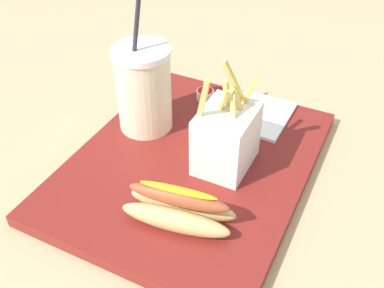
{
  "coord_description": "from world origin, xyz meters",
  "views": [
    {
      "loc": [
        0.48,
        0.24,
        0.48
      ],
      "look_at": [
        0.0,
        0.0,
        0.05
      ],
      "focal_mm": 42.23,
      "sensor_mm": 36.0,
      "label": 1
    }
  ],
  "objects_px": {
    "hot_dog_1": "(179,208)",
    "ketchup_cup_2": "(205,94)",
    "ketchup_cup_1": "(207,120)",
    "napkin_stack": "(253,113)",
    "soda_cup": "(144,89)",
    "fries_basket": "(226,138)"
  },
  "relations": [
    {
      "from": "fries_basket",
      "to": "hot_dog_1",
      "type": "xyz_separation_m",
      "value": [
        0.14,
        -0.01,
        -0.03
      ]
    },
    {
      "from": "soda_cup",
      "to": "hot_dog_1",
      "type": "bearing_deg",
      "value": 42.05
    },
    {
      "from": "ketchup_cup_1",
      "to": "napkin_stack",
      "type": "xyz_separation_m",
      "value": [
        -0.07,
        0.06,
        -0.01
      ]
    },
    {
      "from": "hot_dog_1",
      "to": "fries_basket",
      "type": "bearing_deg",
      "value": 176.06
    },
    {
      "from": "soda_cup",
      "to": "ketchup_cup_1",
      "type": "distance_m",
      "value": 0.12
    },
    {
      "from": "fries_basket",
      "to": "ketchup_cup_2",
      "type": "relative_size",
      "value": 5.07
    },
    {
      "from": "ketchup_cup_2",
      "to": "soda_cup",
      "type": "bearing_deg",
      "value": -25.13
    },
    {
      "from": "hot_dog_1",
      "to": "soda_cup",
      "type": "bearing_deg",
      "value": -137.95
    },
    {
      "from": "fries_basket",
      "to": "ketchup_cup_1",
      "type": "relative_size",
      "value": 5.19
    },
    {
      "from": "fries_basket",
      "to": "ketchup_cup_1",
      "type": "bearing_deg",
      "value": -139.07
    },
    {
      "from": "soda_cup",
      "to": "fries_basket",
      "type": "relative_size",
      "value": 1.39
    },
    {
      "from": "hot_dog_1",
      "to": "napkin_stack",
      "type": "bearing_deg",
      "value": 179.53
    },
    {
      "from": "ketchup_cup_2",
      "to": "napkin_stack",
      "type": "height_order",
      "value": "ketchup_cup_2"
    },
    {
      "from": "soda_cup",
      "to": "fries_basket",
      "type": "xyz_separation_m",
      "value": [
        0.03,
        0.16,
        -0.02
      ]
    },
    {
      "from": "hot_dog_1",
      "to": "ketchup_cup_2",
      "type": "relative_size",
      "value": 4.77
    },
    {
      "from": "hot_dog_1",
      "to": "napkin_stack",
      "type": "distance_m",
      "value": 0.28
    },
    {
      "from": "soda_cup",
      "to": "fries_basket",
      "type": "height_order",
      "value": "soda_cup"
    },
    {
      "from": "fries_basket",
      "to": "ketchup_cup_2",
      "type": "xyz_separation_m",
      "value": [
        -0.15,
        -0.11,
        -0.04
      ]
    },
    {
      "from": "soda_cup",
      "to": "napkin_stack",
      "type": "xyz_separation_m",
      "value": [
        -0.11,
        0.15,
        -0.07
      ]
    },
    {
      "from": "ketchup_cup_2",
      "to": "napkin_stack",
      "type": "bearing_deg",
      "value": 85.43
    },
    {
      "from": "fries_basket",
      "to": "ketchup_cup_1",
      "type": "height_order",
      "value": "fries_basket"
    },
    {
      "from": "ketchup_cup_2",
      "to": "fries_basket",
      "type": "bearing_deg",
      "value": 34.75
    }
  ]
}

